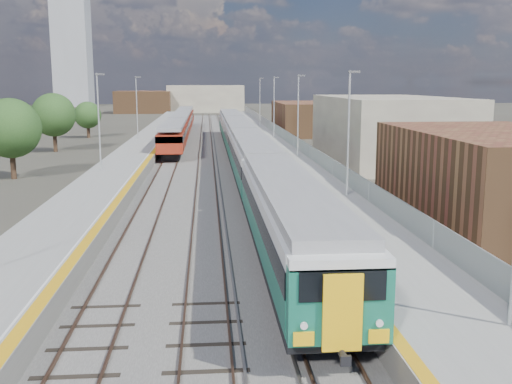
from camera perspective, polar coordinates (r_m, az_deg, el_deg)
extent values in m
plane|color=#47443A|center=(63.87, -2.99, 3.37)|extent=(320.00, 320.00, 0.00)
cube|color=#565451|center=(66.32, -5.01, 3.63)|extent=(10.50, 155.00, 0.06)
cube|color=#4C3323|center=(68.85, -2.47, 3.98)|extent=(0.07, 160.00, 0.14)
cube|color=#4C3323|center=(68.92, -1.27, 3.99)|extent=(0.07, 160.00, 0.14)
cube|color=#4C3323|center=(68.80, -5.39, 3.93)|extent=(0.07, 160.00, 0.14)
cube|color=#4C3323|center=(68.80, -4.19, 3.95)|extent=(0.07, 160.00, 0.14)
cube|color=#4C3323|center=(68.93, -8.31, 3.88)|extent=(0.07, 160.00, 0.14)
cube|color=#4C3323|center=(68.86, -7.11, 3.91)|extent=(0.07, 160.00, 0.14)
cube|color=gray|center=(68.84, -2.75, 3.96)|extent=(0.08, 160.00, 0.10)
cube|color=gray|center=(68.80, -3.92, 3.95)|extent=(0.08, 160.00, 0.10)
cube|color=slate|center=(66.65, 1.46, 4.11)|extent=(4.70, 155.00, 1.00)
cube|color=gray|center=(66.60, 1.46, 4.54)|extent=(4.70, 155.00, 0.03)
cube|color=orange|center=(66.40, -0.34, 4.54)|extent=(0.40, 155.00, 0.01)
cube|color=gray|center=(66.81, 3.35, 5.06)|extent=(0.06, 155.00, 1.20)
cylinder|color=#9EA0A3|center=(36.49, 8.79, 5.51)|extent=(0.12, 0.12, 7.50)
cube|color=#4C4C4F|center=(36.43, 9.34, 11.23)|extent=(0.70, 0.18, 0.14)
cylinder|color=#9EA0A3|center=(56.09, 4.03, 7.27)|extent=(0.12, 0.12, 7.50)
cube|color=#4C4C4F|center=(56.05, 4.33, 11.00)|extent=(0.70, 0.18, 0.14)
cylinder|color=#9EA0A3|center=(75.90, 1.72, 8.11)|extent=(0.12, 0.12, 7.50)
cube|color=#4C4C4F|center=(75.87, 1.93, 10.86)|extent=(0.70, 0.18, 0.14)
cylinder|color=#9EA0A3|center=(95.79, 0.37, 8.59)|extent=(0.12, 0.12, 7.50)
cube|color=#4C4C4F|center=(95.76, 0.53, 10.77)|extent=(0.70, 0.18, 0.14)
cube|color=slate|center=(66.65, -10.88, 3.92)|extent=(4.30, 155.00, 1.00)
cube|color=gray|center=(66.60, -10.90, 4.35)|extent=(4.30, 155.00, 0.03)
cube|color=orange|center=(66.42, -9.26, 4.41)|extent=(0.45, 155.00, 0.01)
cube|color=silver|center=(66.45, -9.57, 4.40)|extent=(0.08, 155.00, 0.01)
cylinder|color=#9EA0A3|center=(48.18, -14.74, 6.45)|extent=(0.12, 0.12, 7.50)
cube|color=#4C4C4F|center=(48.05, -14.64, 10.80)|extent=(0.70, 0.18, 0.14)
cylinder|color=#9EA0A3|center=(73.89, -11.28, 7.85)|extent=(0.12, 0.12, 7.50)
cube|color=#4C4C4F|center=(73.81, -11.19, 10.69)|extent=(0.70, 0.18, 0.14)
cube|color=brown|center=(35.54, 21.90, 1.22)|extent=(9.00, 16.00, 5.20)
cube|color=gray|center=(61.22, 12.35, 5.85)|extent=(11.00, 22.00, 6.40)
cube|color=brown|center=(92.73, 4.56, 7.03)|extent=(8.00, 18.00, 4.80)
cube|color=gray|center=(163.42, -4.81, 8.86)|extent=(20.00, 14.00, 7.00)
cube|color=brown|center=(159.26, -10.64, 8.43)|extent=(14.00, 12.00, 5.60)
cube|color=gray|center=(208.24, -17.13, 13.32)|extent=(11.00, 11.00, 40.00)
cube|color=black|center=(25.62, 3.07, -5.33)|extent=(2.68, 19.21, 0.45)
cube|color=#115B43|center=(25.42, 3.09, -3.62)|extent=(2.78, 19.21, 1.12)
cube|color=black|center=(25.22, 3.11, -1.67)|extent=(2.84, 19.21, 0.77)
cube|color=silver|center=(25.10, 3.12, -0.30)|extent=(2.78, 19.21, 0.47)
cube|color=gray|center=(25.02, 3.13, 0.63)|extent=(2.46, 19.21, 0.39)
cube|color=black|center=(44.81, -0.32, 1.49)|extent=(2.68, 19.21, 0.45)
cube|color=#115B43|center=(44.70, -0.33, 2.49)|extent=(2.78, 19.21, 1.12)
cube|color=black|center=(44.58, -0.33, 3.62)|extent=(2.84, 19.21, 0.77)
cube|color=silver|center=(44.51, -0.33, 4.40)|extent=(2.78, 19.21, 0.47)
cube|color=gray|center=(44.47, -0.33, 4.93)|extent=(2.46, 19.21, 0.39)
cube|color=black|center=(64.32, -1.68, 4.21)|extent=(2.68, 19.21, 0.45)
cube|color=#115B43|center=(64.24, -1.68, 4.90)|extent=(2.78, 19.21, 1.12)
cube|color=black|center=(64.16, -1.68, 5.69)|extent=(2.84, 19.21, 0.77)
cube|color=silver|center=(64.11, -1.69, 6.24)|extent=(2.78, 19.21, 0.47)
cube|color=gray|center=(64.08, -1.69, 6.61)|extent=(2.46, 19.21, 0.39)
cube|color=black|center=(83.92, -2.40, 5.65)|extent=(2.68, 19.21, 0.45)
cube|color=#115B43|center=(83.86, -2.40, 6.19)|extent=(2.78, 19.21, 1.12)
cube|color=black|center=(83.80, -2.41, 6.79)|extent=(2.84, 19.21, 0.77)
cube|color=silver|center=(83.76, -2.41, 7.21)|extent=(2.78, 19.21, 0.47)
cube|color=gray|center=(83.74, -2.41, 7.49)|extent=(2.46, 19.21, 0.39)
cube|color=#115B43|center=(16.01, 7.95, -10.53)|extent=(2.76, 0.59, 2.07)
cube|color=black|center=(15.53, 8.26, -8.88)|extent=(2.27, 0.06, 0.79)
cube|color=yellow|center=(15.72, 8.24, -11.33)|extent=(1.03, 0.10, 2.07)
cube|color=black|center=(67.00, -7.80, 3.99)|extent=(1.77, 15.01, 0.61)
cube|color=maroon|center=(66.85, -7.83, 5.24)|extent=(2.60, 17.66, 1.86)
cube|color=black|center=(66.81, -7.84, 5.64)|extent=(2.66, 17.66, 0.65)
cube|color=gray|center=(66.74, -7.86, 6.43)|extent=(2.32, 17.66, 0.37)
cube|color=black|center=(85.05, -7.17, 5.35)|extent=(1.77, 15.01, 0.61)
cube|color=maroon|center=(84.93, -7.19, 6.34)|extent=(2.60, 17.66, 1.86)
cube|color=black|center=(84.90, -7.20, 6.65)|extent=(2.66, 17.66, 0.65)
cube|color=gray|center=(84.85, -7.21, 7.28)|extent=(2.32, 17.66, 0.37)
cube|color=black|center=(103.13, -6.75, 6.24)|extent=(1.77, 15.01, 0.61)
cube|color=maroon|center=(103.04, -6.77, 7.05)|extent=(2.60, 17.66, 1.86)
cube|color=black|center=(103.01, -6.78, 7.31)|extent=(2.66, 17.66, 0.65)
cube|color=gray|center=(102.97, -6.79, 7.82)|extent=(2.32, 17.66, 0.37)
cylinder|color=#382619|center=(52.82, -22.12, 2.39)|extent=(0.44, 0.44, 2.30)
sphere|color=#204119|center=(52.52, -22.35, 5.64)|extent=(4.86, 4.86, 4.86)
cylinder|color=#382619|center=(72.05, -18.59, 4.57)|extent=(0.44, 0.44, 2.32)
sphere|color=#204119|center=(71.84, -18.73, 6.97)|extent=(4.89, 4.89, 4.89)
cylinder|color=#382619|center=(88.94, -15.67, 5.57)|extent=(0.44, 0.44, 1.80)
sphere|color=#204119|center=(88.78, -15.74, 7.07)|extent=(3.79, 3.79, 3.79)
cylinder|color=#382619|center=(84.78, 13.72, 5.47)|extent=(0.44, 0.44, 1.90)
sphere|color=#204119|center=(84.61, 13.79, 7.15)|extent=(4.02, 4.02, 4.02)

